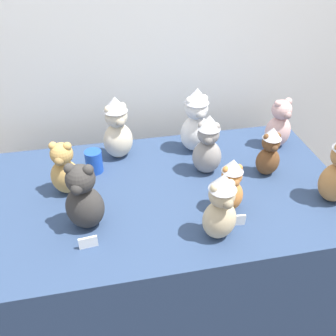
# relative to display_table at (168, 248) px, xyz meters

# --- Properties ---
(ground_plane) EXTENTS (10.00, 10.00, 0.00)m
(ground_plane) POSITION_rel_display_table_xyz_m (0.00, -0.25, -0.37)
(ground_plane) COLOR #3D3838
(wall_back) EXTENTS (7.00, 0.08, 2.60)m
(wall_back) POSITION_rel_display_table_xyz_m (0.00, 0.71, 0.93)
(wall_back) COLOR white
(wall_back) RESTS_ON ground_plane
(display_table) EXTENTS (1.58, 0.92, 0.75)m
(display_table) POSITION_rel_display_table_xyz_m (0.00, 0.00, 0.00)
(display_table) COLOR navy
(display_table) RESTS_ON ground_plane
(teddy_bear_charcoal) EXTENTS (0.18, 0.17, 0.29)m
(teddy_bear_charcoal) POSITION_rel_display_table_xyz_m (-0.36, -0.15, 0.51)
(teddy_bear_charcoal) COLOR #383533
(teddy_bear_charcoal) RESTS_ON display_table
(teddy_bear_chestnut) EXTENTS (0.11, 0.10, 0.25)m
(teddy_bear_chestnut) POSITION_rel_display_table_xyz_m (0.48, 0.03, 0.49)
(teddy_bear_chestnut) COLOR brown
(teddy_bear_chestnut) RESTS_ON display_table
(teddy_bear_ash) EXTENTS (0.16, 0.15, 0.30)m
(teddy_bear_ash) POSITION_rel_display_table_xyz_m (0.20, 0.10, 0.52)
(teddy_bear_ash) COLOR gray
(teddy_bear_ash) RESTS_ON display_table
(teddy_bear_honey) EXTENTS (0.15, 0.14, 0.25)m
(teddy_bear_honey) POSITION_rel_display_table_xyz_m (-0.43, 0.08, 0.49)
(teddy_bear_honey) COLOR tan
(teddy_bear_honey) RESTS_ON display_table
(teddy_bear_blush) EXTENTS (0.16, 0.14, 0.27)m
(teddy_bear_blush) POSITION_rel_display_table_xyz_m (0.63, 0.25, 0.50)
(teddy_bear_blush) COLOR beige
(teddy_bear_blush) RESTS_ON display_table
(teddy_bear_ginger) EXTENTS (0.12, 0.10, 0.25)m
(teddy_bear_ginger) POSITION_rel_display_table_xyz_m (0.22, -0.17, 0.50)
(teddy_bear_ginger) COLOR #D17F3D
(teddy_bear_ginger) RESTS_ON display_table
(teddy_bear_sand) EXTENTS (0.15, 0.14, 0.29)m
(teddy_bear_sand) POSITION_rel_display_table_xyz_m (0.13, -0.31, 0.52)
(teddy_bear_sand) COLOR #CCB78E
(teddy_bear_sand) RESTS_ON display_table
(teddy_bear_snow) EXTENTS (0.17, 0.15, 0.34)m
(teddy_bear_snow) POSITION_rel_display_table_xyz_m (0.20, 0.30, 0.54)
(teddy_bear_snow) COLOR white
(teddy_bear_snow) RESTS_ON display_table
(teddy_bear_cream) EXTENTS (0.18, 0.16, 0.32)m
(teddy_bear_cream) POSITION_rel_display_table_xyz_m (-0.19, 0.32, 0.53)
(teddy_bear_cream) COLOR beige
(teddy_bear_cream) RESTS_ON display_table
(party_cup_blue) EXTENTS (0.08, 0.08, 0.11)m
(party_cup_blue) POSITION_rel_display_table_xyz_m (-0.31, 0.21, 0.43)
(party_cup_blue) COLOR blue
(party_cup_blue) RESTS_ON display_table
(name_card_front_left) EXTENTS (0.07, 0.01, 0.05)m
(name_card_front_left) POSITION_rel_display_table_xyz_m (0.22, -0.27, 0.40)
(name_card_front_left) COLOR white
(name_card_front_left) RESTS_ON display_table
(name_card_front_middle) EXTENTS (0.07, 0.02, 0.05)m
(name_card_front_middle) POSITION_rel_display_table_xyz_m (-0.36, -0.27, 0.40)
(name_card_front_middle) COLOR white
(name_card_front_middle) RESTS_ON display_table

